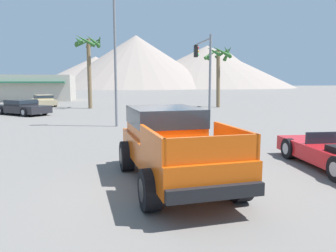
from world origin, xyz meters
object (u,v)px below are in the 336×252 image
at_px(traffic_light_main, 203,61).
at_px(street_lamp_post, 115,30).
at_px(palm_tree_short, 219,60).
at_px(parked_car_dark, 22,107).
at_px(parked_car_tan, 44,100).
at_px(palm_tree_tall, 89,52).
at_px(orange_pickup_truck, 171,140).

bearing_deg(traffic_light_main, street_lamp_post, 126.69).
bearing_deg(palm_tree_short, street_lamp_post, -129.00).
bearing_deg(parked_car_dark, palm_tree_short, 145.35).
bearing_deg(parked_car_tan, parked_car_dark, -111.48).
height_order(palm_tree_tall, palm_tree_short, palm_tree_tall).
bearing_deg(parked_car_dark, street_lamp_post, 82.61).
distance_m(parked_car_tan, palm_tree_short, 17.94).
relative_size(parked_car_tan, palm_tree_short, 0.78).
relative_size(parked_car_dark, palm_tree_short, 0.79).
bearing_deg(orange_pickup_truck, parked_car_tan, 101.31).
bearing_deg(parked_car_dark, traffic_light_main, 117.53).
distance_m(parked_car_dark, traffic_light_main, 13.97).
distance_m(parked_car_tan, street_lamp_post, 18.44).
relative_size(traffic_light_main, street_lamp_post, 0.63).
distance_m(street_lamp_post, palm_tree_tall, 12.97).
height_order(parked_car_tan, traffic_light_main, traffic_light_main).
xyz_separation_m(parked_car_tan, palm_tree_short, (17.01, -4.17, 3.88)).
height_order(traffic_light_main, palm_tree_tall, palm_tree_tall).
height_order(orange_pickup_truck, palm_tree_short, palm_tree_short).
distance_m(traffic_light_main, palm_tree_tall, 11.84).
height_order(orange_pickup_truck, traffic_light_main, traffic_light_main).
xyz_separation_m(street_lamp_post, palm_tree_short, (9.86, 12.17, -0.76)).
relative_size(parked_car_dark, parked_car_tan, 1.01).
bearing_deg(street_lamp_post, palm_tree_short, 51.00).
height_order(parked_car_tan, palm_tree_tall, palm_tree_tall).
relative_size(parked_car_dark, street_lamp_post, 0.52).
xyz_separation_m(parked_car_tan, street_lamp_post, (7.15, -16.35, 4.64)).
relative_size(orange_pickup_truck, palm_tree_short, 0.90).
bearing_deg(palm_tree_short, traffic_light_main, -115.64).
bearing_deg(traffic_light_main, parked_car_tan, 48.91).
xyz_separation_m(orange_pickup_truck, parked_car_tan, (-8.43, 26.67, -0.45)).
relative_size(palm_tree_tall, palm_tree_short, 1.13).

